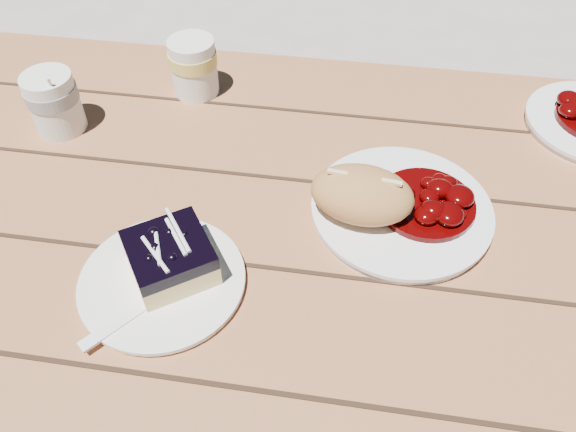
# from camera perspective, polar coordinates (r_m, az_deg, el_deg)

# --- Properties ---
(ground) EXTENTS (60.00, 60.00, 0.00)m
(ground) POSITION_cam_1_polar(r_m,az_deg,el_deg) (1.41, -4.33, -20.84)
(ground) COLOR #A59F95
(ground) RESTS_ON ground
(picnic_table) EXTENTS (2.00, 1.55, 0.75)m
(picnic_table) POSITION_cam_1_polar(r_m,az_deg,el_deg) (0.89, -6.46, -6.78)
(picnic_table) COLOR brown
(picnic_table) RESTS_ON ground
(main_plate) EXTENTS (0.23, 0.23, 0.02)m
(main_plate) POSITION_cam_1_polar(r_m,az_deg,el_deg) (0.77, 11.41, 0.53)
(main_plate) COLOR white
(main_plate) RESTS_ON picnic_table
(goulash_stew) EXTENTS (0.13, 0.13, 0.04)m
(goulash_stew) POSITION_cam_1_polar(r_m,az_deg,el_deg) (0.75, 14.00, 2.05)
(goulash_stew) COLOR #430202
(goulash_stew) RESTS_ON main_plate
(bread_roll) EXTENTS (0.14, 0.10, 0.07)m
(bread_roll) POSITION_cam_1_polar(r_m,az_deg,el_deg) (0.72, 7.53, 2.16)
(bread_roll) COLOR #BC8248
(bread_roll) RESTS_ON main_plate
(dessert_plate) EXTENTS (0.19, 0.19, 0.01)m
(dessert_plate) POSITION_cam_1_polar(r_m,az_deg,el_deg) (0.70, -12.62, -6.52)
(dessert_plate) COLOR white
(dessert_plate) RESTS_ON picnic_table
(blueberry_cake) EXTENTS (0.13, 0.13, 0.05)m
(blueberry_cake) POSITION_cam_1_polar(r_m,az_deg,el_deg) (0.68, -11.87, -4.11)
(blueberry_cake) COLOR #F2D484
(blueberry_cake) RESTS_ON dessert_plate
(fork_dessert) EXTENTS (0.12, 0.14, 0.00)m
(fork_dessert) POSITION_cam_1_polar(r_m,az_deg,el_deg) (0.67, -15.76, -9.63)
(fork_dessert) COLOR white
(fork_dessert) RESTS_ON dessert_plate
(coffee_cup) EXTENTS (0.07, 0.07, 0.09)m
(coffee_cup) POSITION_cam_1_polar(r_m,az_deg,el_deg) (0.93, -22.64, 10.57)
(coffee_cup) COLOR white
(coffee_cup) RESTS_ON picnic_table
(second_cup) EXTENTS (0.07, 0.07, 0.09)m
(second_cup) POSITION_cam_1_polar(r_m,az_deg,el_deg) (0.96, -9.55, 14.70)
(second_cup) COLOR white
(second_cup) RESTS_ON picnic_table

